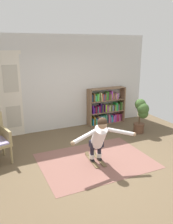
# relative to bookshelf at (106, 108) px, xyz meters

# --- Properties ---
(ground_plane) EXTENTS (7.20, 7.20, 0.00)m
(ground_plane) POSITION_rel_bookshelf_xyz_m (-1.53, -2.39, -0.55)
(ground_plane) COLOR brown
(back_wall) EXTENTS (6.00, 0.10, 2.90)m
(back_wall) POSITION_rel_bookshelf_xyz_m (-1.53, 0.21, 0.90)
(back_wall) COLOR silver
(back_wall) RESTS_ON ground
(double_door) EXTENTS (1.22, 0.05, 2.45)m
(double_door) POSITION_rel_bookshelf_xyz_m (-3.25, 0.15, 0.68)
(double_door) COLOR silver
(double_door) RESTS_ON ground
(rug) EXTENTS (2.52, 1.88, 0.01)m
(rug) POSITION_rel_bookshelf_xyz_m (-1.53, -2.24, -0.55)
(rug) COLOR brown
(rug) RESTS_ON ground
(bookshelf) EXTENTS (1.33, 0.30, 1.22)m
(bookshelf) POSITION_rel_bookshelf_xyz_m (0.00, 0.00, 0.00)
(bookshelf) COLOR #806146
(bookshelf) RESTS_ON ground
(potted_plant) EXTENTS (0.39, 0.47, 1.05)m
(potted_plant) POSITION_rel_bookshelf_xyz_m (0.52, -1.23, 0.11)
(potted_plant) COLOR brown
(potted_plant) RESTS_ON ground
(skis_pair) EXTENTS (0.33, 0.76, 0.07)m
(skis_pair) POSITION_rel_bookshelf_xyz_m (-1.52, -2.21, -0.53)
(skis_pair) COLOR brown
(skis_pair) RESTS_ON rug
(person_skier) EXTENTS (1.46, 0.70, 1.08)m
(person_skier) POSITION_rel_bookshelf_xyz_m (-1.54, -2.43, 0.13)
(person_skier) COLOR white
(person_skier) RESTS_ON skis_pair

